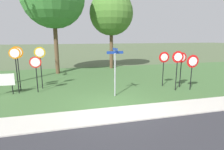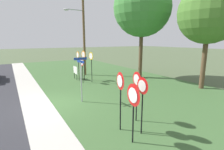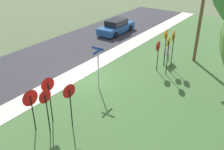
# 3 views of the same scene
# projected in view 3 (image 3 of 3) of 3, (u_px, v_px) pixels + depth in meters

# --- Properties ---
(ground_plane) EXTENTS (160.00, 160.00, 0.00)m
(ground_plane) POSITION_uv_depth(u_px,v_px,m) (84.00, 78.00, 17.31)
(ground_plane) COLOR #4C5B3D
(road_asphalt) EXTENTS (44.00, 6.40, 0.01)m
(road_asphalt) POSITION_uv_depth(u_px,v_px,m) (37.00, 62.00, 19.78)
(road_asphalt) COLOR #2D2D33
(road_asphalt) RESTS_ON ground_plane
(sidewalk_strip) EXTENTS (44.00, 1.60, 0.06)m
(sidewalk_strip) POSITION_uv_depth(u_px,v_px,m) (75.00, 75.00, 17.71)
(sidewalk_strip) COLOR #BCB7AD
(sidewalk_strip) RESTS_ON ground_plane
(grass_median) EXTENTS (44.00, 12.00, 0.04)m
(grass_median) POSITION_uv_depth(u_px,v_px,m) (165.00, 107.00, 14.22)
(grass_median) COLOR #3D6033
(grass_median) RESTS_ON ground_plane
(stop_sign_near_left) EXTENTS (0.72, 0.12, 2.78)m
(stop_sign_near_left) POSITION_uv_depth(u_px,v_px,m) (173.00, 41.00, 17.90)
(stop_sign_near_left) COLOR black
(stop_sign_near_left) RESTS_ON grass_median
(stop_sign_near_right) EXTENTS (0.68, 0.10, 2.20)m
(stop_sign_near_right) POSITION_uv_depth(u_px,v_px,m) (158.00, 50.00, 17.62)
(stop_sign_near_right) COLOR black
(stop_sign_near_right) RESTS_ON grass_median
(stop_sign_far_left) EXTENTS (0.64, 0.09, 2.73)m
(stop_sign_far_left) POSITION_uv_depth(u_px,v_px,m) (166.00, 41.00, 18.21)
(stop_sign_far_left) COLOR black
(stop_sign_far_left) RESTS_ON grass_median
(stop_sign_far_center) EXTENTS (0.69, 0.12, 2.71)m
(stop_sign_far_center) POSITION_uv_depth(u_px,v_px,m) (168.00, 48.00, 16.91)
(stop_sign_far_center) COLOR black
(stop_sign_far_center) RESTS_ON grass_median
(yield_sign_near_left) EXTENTS (0.81, 0.12, 2.25)m
(yield_sign_near_left) POSITION_uv_depth(u_px,v_px,m) (31.00, 101.00, 11.69)
(yield_sign_near_left) COLOR black
(yield_sign_near_left) RESTS_ON grass_median
(yield_sign_near_right) EXTENTS (0.71, 0.14, 2.36)m
(yield_sign_near_right) POSITION_uv_depth(u_px,v_px,m) (69.00, 96.00, 11.95)
(yield_sign_near_right) COLOR black
(yield_sign_near_right) RESTS_ON grass_median
(yield_sign_far_left) EXTENTS (0.67, 0.11, 2.34)m
(yield_sign_far_left) POSITION_uv_depth(u_px,v_px,m) (46.00, 102.00, 11.52)
(yield_sign_far_left) COLOR black
(yield_sign_far_left) RESTS_ON grass_median
(yield_sign_far_right) EXTENTS (0.72, 0.16, 2.49)m
(yield_sign_far_right) POSITION_uv_depth(u_px,v_px,m) (48.00, 89.00, 12.26)
(yield_sign_far_right) COLOR black
(yield_sign_far_right) RESTS_ON grass_median
(street_name_post) EXTENTS (0.96, 0.82, 2.74)m
(street_name_post) POSITION_uv_depth(u_px,v_px,m) (98.00, 64.00, 15.32)
(street_name_post) COLOR #9EA0A8
(street_name_post) RESTS_ON grass_median
(notice_board) EXTENTS (1.10, 0.07, 1.25)m
(notice_board) POSITION_uv_depth(u_px,v_px,m) (167.00, 52.00, 19.25)
(notice_board) COLOR black
(notice_board) RESTS_ON grass_median
(parked_hatchback_near) EXTENTS (4.49, 1.90, 1.39)m
(parked_hatchback_near) POSITION_uv_depth(u_px,v_px,m) (116.00, 27.00, 26.00)
(parked_hatchback_near) COLOR #1E4C8C
(parked_hatchback_near) RESTS_ON road_asphalt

